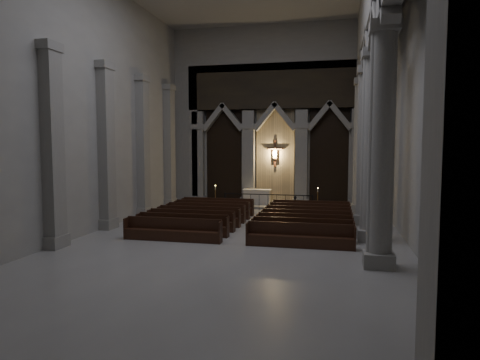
{
  "coord_description": "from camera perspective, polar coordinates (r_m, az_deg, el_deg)",
  "views": [
    {
      "loc": [
        4.05,
        -17.22,
        4.07
      ],
      "look_at": [
        -0.49,
        3.0,
        2.38
      ],
      "focal_mm": 32.0,
      "sensor_mm": 36.0,
      "label": 1
    }
  ],
  "objects": [
    {
      "name": "room",
      "position": [
        18.04,
        -0.59,
        15.96
      ],
      "size": [
        24.0,
        24.1,
        12.0
      ],
      "color": "#9F9C97",
      "rests_on": "ground"
    },
    {
      "name": "sanctuary_wall",
      "position": [
        29.15,
        4.69,
        9.66
      ],
      "size": [
        14.0,
        0.77,
        12.0
      ],
      "color": "gray",
      "rests_on": "ground"
    },
    {
      "name": "right_arcade",
      "position": [
        18.98,
        17.46,
        15.88
      ],
      "size": [
        1.0,
        24.0,
        12.0
      ],
      "color": "gray",
      "rests_on": "ground"
    },
    {
      "name": "left_pilasters",
      "position": [
        23.36,
        -14.91,
        4.12
      ],
      "size": [
        0.6,
        13.0,
        8.03
      ],
      "color": "gray",
      "rests_on": "ground"
    },
    {
      "name": "sanctuary_step",
      "position": [
        28.39,
        4.34,
        -3.44
      ],
      "size": [
        8.5,
        2.6,
        0.15
      ],
      "primitive_type": "cube",
      "color": "gray",
      "rests_on": "ground"
    },
    {
      "name": "altar",
      "position": [
        28.77,
        2.28,
        -2.2
      ],
      "size": [
        1.89,
        0.76,
        0.96
      ],
      "color": "beige",
      "rests_on": "sanctuary_step"
    },
    {
      "name": "altar_rail",
      "position": [
        26.41,
        3.74,
        -2.62
      ],
      "size": [
        5.54,
        0.09,
        1.09
      ],
      "color": "black",
      "rests_on": "ground"
    },
    {
      "name": "candle_stand_left",
      "position": [
        27.43,
        -3.3,
        -3.0
      ],
      "size": [
        0.26,
        0.26,
        1.52
      ],
      "color": "#AD7C35",
      "rests_on": "ground"
    },
    {
      "name": "candle_stand_right",
      "position": [
        26.41,
        10.3,
        -3.38
      ],
      "size": [
        0.25,
        0.25,
        1.5
      ],
      "color": "#AD7C35",
      "rests_on": "ground"
    },
    {
      "name": "pews",
      "position": [
        21.2,
        1.45,
        -5.54
      ],
      "size": [
        9.72,
        7.57,
        0.96
      ],
      "color": "black",
      "rests_on": "ground"
    },
    {
      "name": "worshipper",
      "position": [
        25.02,
        7.36,
        -3.42
      ],
      "size": [
        0.43,
        0.3,
        1.13
      ],
      "primitive_type": "imported",
      "rotation": [
        0.0,
        0.0,
        -0.06
      ],
      "color": "black",
      "rests_on": "ground"
    }
  ]
}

